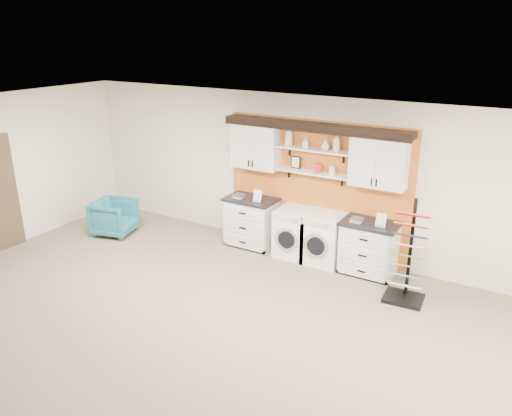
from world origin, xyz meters
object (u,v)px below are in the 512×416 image
Objects in this scene: base_cabinet_right at (369,248)px; dryer at (324,238)px; washer at (295,232)px; armchair at (115,217)px; base_cabinet_left at (251,222)px; sample_rack at (407,269)px.

dryer is at bearing -179.76° from base_cabinet_right.
washer is 0.98× the size of dryer.
dryer is at bearing -92.03° from armchair.
dryer is (-0.79, -0.00, -0.01)m from base_cabinet_right.
base_cabinet_right is 0.79m from dryer.
washer reaches higher than armchair.
base_cabinet_right is 1.03× the size of dryer.
base_cabinet_left reaches higher than washer.
armchair is at bearing -160.46° from base_cabinet_left.
base_cabinet_left is at bearing -180.00° from base_cabinet_right.
base_cabinet_right is 1.06× the size of washer.
base_cabinet_right is 1.35m from washer.
washer is at bearing -90.11° from armchair.
armchair is (-3.51, -0.92, -0.09)m from washer.
base_cabinet_left is 3.08m from sample_rack.
washer is 1.15× the size of armchair.
dryer is (0.55, 0.00, 0.01)m from washer.
base_cabinet_right is at bearing -94.03° from armchair.
armchair is at bearing -169.26° from base_cabinet_right.
base_cabinet_left is 2.76m from armchair.
dryer is at bearing 156.00° from sample_rack.
sample_rack is (1.56, -0.57, 0.06)m from dryer.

